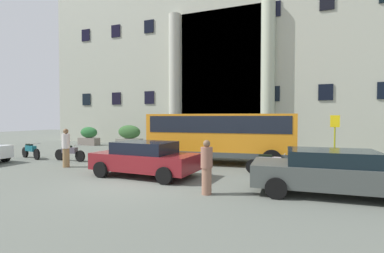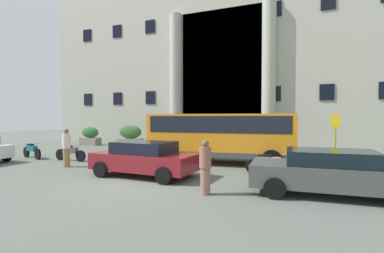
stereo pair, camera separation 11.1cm
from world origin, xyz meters
name	(u,v)px [view 1 (the left image)]	position (x,y,z in m)	size (l,w,h in m)	color
ground_plane	(131,185)	(0.00, 0.00, -0.06)	(80.00, 64.00, 0.12)	#5C6259
office_building_facade	(240,42)	(0.00, 17.47, 9.19)	(34.52, 9.75, 18.41)	#A9AC9A
orange_minibus	(221,133)	(1.69, 5.50, 1.52)	(7.38, 3.29, 2.50)	orange
bus_stop_sign	(335,134)	(7.05, 7.50, 1.52)	(0.44, 0.08, 2.44)	#939918
hedge_planter_far_west	(237,141)	(1.38, 10.46, 0.74)	(1.74, 0.93, 1.54)	gray
hedge_planter_entrance_left	(129,136)	(-7.33, 10.54, 0.83)	(2.11, 0.76, 1.72)	gray
hedge_planter_far_east	(89,136)	(-11.28, 10.42, 0.74)	(1.75, 0.76, 1.53)	gray
white_taxi_kerbside	(145,158)	(-0.21, 1.27, 0.71)	(4.21, 2.17, 1.37)	maroon
parked_compact_extra	(331,172)	(6.43, 0.98, 0.71)	(4.71, 2.31, 1.36)	#444A47
scooter_by_planter	(269,164)	(4.33, 3.33, 0.46)	(1.95, 0.55, 0.89)	black
motorcycle_near_kerb	(30,150)	(-8.80, 3.01, 0.46)	(2.03, 0.78, 0.89)	black
motorcycle_far_end	(69,152)	(-6.04, 3.12, 0.46)	(2.03, 0.55, 0.89)	black
pedestrian_woman_dark_dress	(66,148)	(-4.72, 1.64, 0.92)	(0.36, 0.36, 1.80)	olive
pedestrian_man_crossing	(207,167)	(2.95, -0.35, 0.83)	(0.36, 0.36, 1.65)	#8E624D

